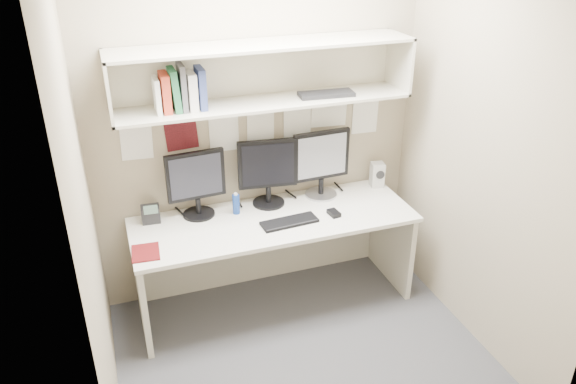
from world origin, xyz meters
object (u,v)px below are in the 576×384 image
object	(u,v)px
keyboard	(289,222)
speaker	(377,175)
monitor_right	(321,162)
desk_phone	(151,214)
desk	(274,260)
monitor_left	(196,181)
maroon_notebook	(146,253)
monitor_center	(268,170)

from	to	relation	value
keyboard	speaker	xyz separation A→B (m)	(0.85, 0.33, 0.09)
monitor_right	desk_phone	bearing A→B (deg)	176.58
desk	desk_phone	size ratio (longest dim) A/B	13.13
monitor_left	keyboard	distance (m)	0.71
monitor_right	maroon_notebook	distance (m)	1.44
monitor_center	desk_phone	distance (m)	0.88
desk	desk_phone	xyz separation A→B (m)	(-0.83, 0.23, 0.42)
monitor_left	monitor_right	xyz separation A→B (m)	(0.94, -0.00, 0.02)
monitor_left	monitor_right	world-z (taller)	monitor_right
desk	monitor_left	world-z (taller)	monitor_left
monitor_right	speaker	distance (m)	0.51
monitor_left	maroon_notebook	xyz separation A→B (m)	(-0.42, -0.39, -0.26)
desk	desk_phone	world-z (taller)	desk_phone
desk	monitor_center	world-z (taller)	monitor_center
desk	monitor_center	size ratio (longest dim) A/B	3.99
maroon_notebook	monitor_left	bearing A→B (deg)	47.66
speaker	desk_phone	xyz separation A→B (m)	(-1.75, 0.01, -0.04)
monitor_left	desk_phone	distance (m)	0.39
monitor_right	maroon_notebook	xyz separation A→B (m)	(-1.36, -0.39, -0.27)
keyboard	speaker	distance (m)	0.91
monitor_center	maroon_notebook	size ratio (longest dim) A/B	2.38
speaker	maroon_notebook	xyz separation A→B (m)	(-1.83, -0.39, -0.09)
monitor_right	monitor_center	bearing A→B (deg)	176.97
monitor_right	speaker	size ratio (longest dim) A/B	2.66
monitor_center	maroon_notebook	world-z (taller)	monitor_center
keyboard	desk_phone	distance (m)	0.97
desk	desk_phone	distance (m)	0.95
keyboard	speaker	size ratio (longest dim) A/B	2.05
keyboard	desk	bearing A→B (deg)	120.19
desk	speaker	xyz separation A→B (m)	(0.92, 0.22, 0.46)
desk	monitor_right	distance (m)	0.81
monitor_left	desk_phone	size ratio (longest dim) A/B	3.16
desk	monitor_right	world-z (taller)	monitor_right
monitor_right	desk_phone	xyz separation A→B (m)	(-1.27, 0.01, -0.22)
monitor_right	desk_phone	distance (m)	1.29
keyboard	monitor_center	bearing A→B (deg)	94.14
monitor_left	monitor_right	distance (m)	0.94
monitor_left	speaker	size ratio (longest dim) A/B	2.48
monitor_left	desk_phone	world-z (taller)	monitor_left
desk_phone	keyboard	bearing A→B (deg)	-16.94
monitor_right	maroon_notebook	size ratio (longest dim) A/B	2.45
speaker	desk_phone	distance (m)	1.75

